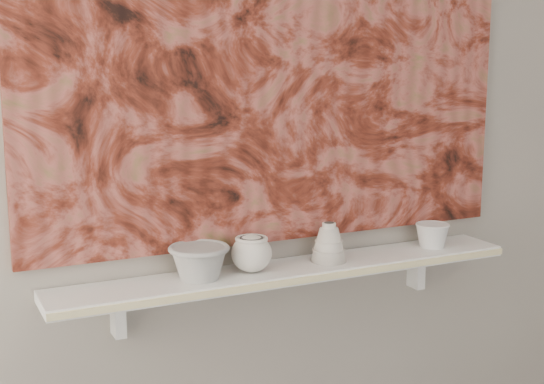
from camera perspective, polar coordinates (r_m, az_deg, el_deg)
wall_back at (r=2.19m, az=0.36°, el=5.66°), size 3.60×0.00×3.60m
shelf at (r=2.18m, az=1.45°, el=-5.98°), size 1.40×0.18×0.03m
shelf_stripe at (r=2.11m, az=2.61°, el=-6.62°), size 1.40×0.01×0.02m
bracket_left at (r=2.10m, az=-11.53°, el=-9.02°), size 0.03×0.06×0.12m
bracket_right at (r=2.51m, az=10.80°, el=-5.75°), size 0.03×0.06×0.12m
painting at (r=2.17m, az=0.53°, el=10.65°), size 1.50×0.02×1.10m
house_motif at (r=2.41m, az=10.29°, el=3.12°), size 0.09×0.00×0.08m
bowl_grey at (r=2.06m, az=-5.50°, el=-5.23°), size 0.20×0.20×0.10m
cup_cream at (r=2.11m, az=-1.55°, el=-4.65°), size 0.12×0.12×0.10m
bell_vessel at (r=2.22m, az=4.30°, el=-3.77°), size 0.14×0.14×0.12m
bowl_white at (r=2.43m, az=11.97°, el=-3.19°), size 0.13×0.13×0.08m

